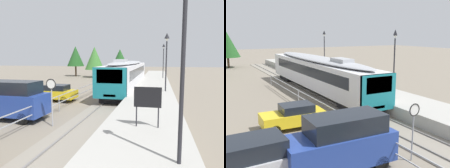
{
  "view_description": "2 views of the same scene",
  "coord_description": "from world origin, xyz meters",
  "views": [
    {
      "loc": [
        3.85,
        -2.08,
        3.94
      ],
      "look_at": [
        0.0,
        15.2,
        1.8
      ],
      "focal_mm": 33.84,
      "sensor_mm": 36.0,
      "label": 1
    },
    {
      "loc": [
        -10.8,
        0.16,
        5.97
      ],
      "look_at": [
        -1.0,
        18.2,
        2.0
      ],
      "focal_mm": 42.65,
      "sensor_mm": 36.0,
      "label": 2
    }
  ],
  "objects": [
    {
      "name": "parked_van_blue",
      "position": [
        -5.52,
        9.61,
        1.29
      ],
      "size": [
        4.94,
        2.06,
        2.51
      ],
      "color": "navy",
      "rests_on": "ground"
    },
    {
      "name": "station_platform",
      "position": [
        3.25,
        22.0,
        0.45
      ],
      "size": [
        3.9,
        60.0,
        0.9
      ],
      "primitive_type": "cube",
      "color": "#A8A59E",
      "rests_on": "ground"
    },
    {
      "name": "platform_lamp_far_end",
      "position": [
        4.49,
        32.1,
        4.62
      ],
      "size": [
        0.34,
        0.34,
        5.35
      ],
      "color": "#232328",
      "rests_on": "station_platform"
    },
    {
      "name": "ground_plane",
      "position": [
        -3.0,
        22.0,
        0.0
      ],
      "size": [
        160.0,
        160.0,
        0.0
      ],
      "primitive_type": "plane",
      "color": "slate"
    },
    {
      "name": "parked_hatchback_yellow",
      "position": [
        -5.54,
        15.73,
        0.79
      ],
      "size": [
        4.04,
        1.84,
        1.53
      ],
      "color": "gold",
      "rests_on": "ground"
    },
    {
      "name": "carpark_fence",
      "position": [
        -3.3,
        12.0,
        0.91
      ],
      "size": [
        0.06,
        36.06,
        1.25
      ],
      "color": "#9EA0A5",
      "rests_on": "ground"
    },
    {
      "name": "track_rails",
      "position": [
        0.0,
        22.0,
        0.03
      ],
      "size": [
        3.2,
        60.0,
        0.14
      ],
      "color": "gray",
      "rests_on": "ground"
    },
    {
      "name": "tree_behind_carpark",
      "position": [
        -5.62,
        49.43,
        4.02
      ],
      "size": [
        4.17,
        4.17,
        6.23
      ],
      "color": "brown",
      "rests_on": "ground"
    },
    {
      "name": "speed_limit_sign",
      "position": [
        -2.13,
        8.78,
        2.12
      ],
      "size": [
        0.61,
        0.1,
        2.81
      ],
      "color": "#9EA0A5",
      "rests_on": "ground"
    },
    {
      "name": "parked_suv_silver",
      "position": [
        -9.56,
        9.99,
        1.06
      ],
      "size": [
        4.66,
        2.04,
        2.04
      ],
      "color": "#B7BABF",
      "rests_on": "ground"
    },
    {
      "name": "platform_lamp_mid_platform",
      "position": [
        4.49,
        18.07,
        4.62
      ],
      "size": [
        0.34,
        0.34,
        5.35
      ],
      "color": "#232328",
      "rests_on": "station_platform"
    },
    {
      "name": "commuter_train",
      "position": [
        0.0,
        24.41,
        2.15
      ],
      "size": [
        2.82,
        20.64,
        3.74
      ],
      "color": "silver",
      "rests_on": "track_rails"
    }
  ]
}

